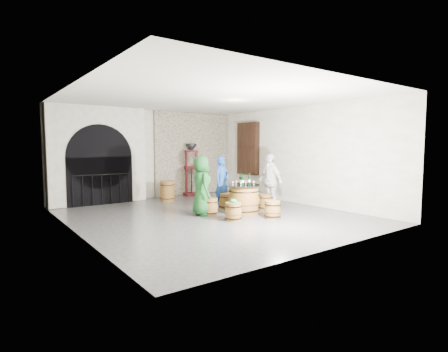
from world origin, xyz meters
TOP-DOWN VIEW (x-y plane):
  - ground at (0.00, 0.00)m, footprint 8.00×8.00m
  - wall_back at (0.00, 4.00)m, footprint 8.00×0.00m
  - wall_front at (0.00, -4.00)m, footprint 8.00×0.00m
  - wall_left at (-3.50, 0.00)m, footprint 0.00×8.00m
  - wall_right at (3.50, 0.00)m, footprint 0.00×8.00m
  - ceiling at (0.00, 0.00)m, footprint 8.00×8.00m
  - stone_facing_panel at (1.80, 3.94)m, footprint 3.20×0.12m
  - arched_opening at (-1.90, 3.74)m, footprint 3.10×0.60m
  - shuttered_window at (3.38, 2.40)m, footprint 0.23×1.10m
  - barrel_table at (0.87, -0.43)m, footprint 1.06×1.06m
  - barrel_stool_left at (0.02, -0.01)m, footprint 0.44×0.44m
  - barrel_stool_far at (0.96, 0.52)m, footprint 0.44×0.44m
  - barrel_stool_right at (1.81, -0.30)m, footprint 0.44×0.44m
  - barrel_stool_near_right at (1.09, -1.36)m, footprint 0.44×0.44m
  - barrel_stool_near_left at (0.08, -0.96)m, footprint 0.44×0.44m
  - green_cap at (0.09, -0.97)m, footprint 0.23×0.18m
  - person_green at (-0.20, 0.10)m, footprint 0.71×0.91m
  - person_blue at (0.98, 0.77)m, footprint 0.65×0.50m
  - person_white at (2.03, -0.27)m, footprint 0.46×1.00m
  - wine_bottle_left at (0.81, -0.44)m, footprint 0.08×0.08m
  - wine_bottle_center at (1.05, -0.44)m, footprint 0.08×0.08m
  - wine_bottle_right at (0.86, -0.28)m, footprint 0.08×0.08m
  - tasting_glass_a at (0.66, -0.56)m, footprint 0.05×0.05m
  - tasting_glass_b at (1.06, -0.31)m, footprint 0.05×0.05m
  - tasting_glass_c at (0.80, -0.17)m, footprint 0.05×0.05m
  - tasting_glass_d at (1.04, -0.29)m, footprint 0.05×0.05m
  - tasting_glass_e at (1.15, -0.52)m, footprint 0.05×0.05m
  - tasting_glass_f at (0.60, -0.27)m, footprint 0.05×0.05m
  - side_barrel at (0.16, 2.86)m, footprint 0.53×0.53m
  - corking_press at (1.57, 3.60)m, footprint 0.83×0.52m
  - control_box at (2.05, 3.86)m, footprint 0.18×0.10m

SIDE VIEW (x-z plane):
  - ground at x=0.00m, z-range 0.00..0.00m
  - barrel_stool_left at x=0.02m, z-range 0.00..0.46m
  - barrel_stool_far at x=0.96m, z-range 0.00..0.46m
  - barrel_stool_right at x=1.81m, z-range 0.00..0.46m
  - barrel_stool_near_right at x=1.09m, z-range 0.00..0.46m
  - barrel_stool_near_left at x=0.08m, z-range 0.00..0.46m
  - side_barrel at x=0.16m, z-range 0.00..0.70m
  - barrel_table at x=0.87m, z-range 0.00..0.81m
  - green_cap at x=0.09m, z-range 0.45..0.55m
  - person_blue at x=0.98m, z-range 0.00..1.59m
  - person_green at x=-0.20m, z-range 0.00..1.64m
  - person_white at x=2.03m, z-range 0.00..1.67m
  - tasting_glass_a at x=0.66m, z-range 0.82..0.91m
  - tasting_glass_b at x=1.06m, z-range 0.82..0.91m
  - tasting_glass_c at x=0.80m, z-range 0.82..0.91m
  - tasting_glass_d at x=1.04m, z-range 0.82..0.91m
  - tasting_glass_e at x=1.15m, z-range 0.82..0.91m
  - tasting_glass_f at x=0.60m, z-range 0.82..0.91m
  - wine_bottle_left at x=0.81m, z-range 0.79..1.11m
  - wine_bottle_center at x=1.05m, z-range 0.79..1.11m
  - wine_bottle_right at x=0.86m, z-range 0.79..1.11m
  - corking_press at x=1.57m, z-range 0.16..2.15m
  - control_box at x=2.05m, z-range 1.24..1.46m
  - arched_opening at x=-1.90m, z-range -0.01..3.18m
  - wall_back at x=0.00m, z-range -2.40..5.60m
  - wall_front at x=0.00m, z-range -2.40..5.60m
  - wall_left at x=-3.50m, z-range -2.40..5.60m
  - wall_right at x=3.50m, z-range -2.40..5.60m
  - stone_facing_panel at x=1.80m, z-range 0.01..3.19m
  - shuttered_window at x=3.38m, z-range 0.80..2.80m
  - ceiling at x=0.00m, z-range 3.20..3.20m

